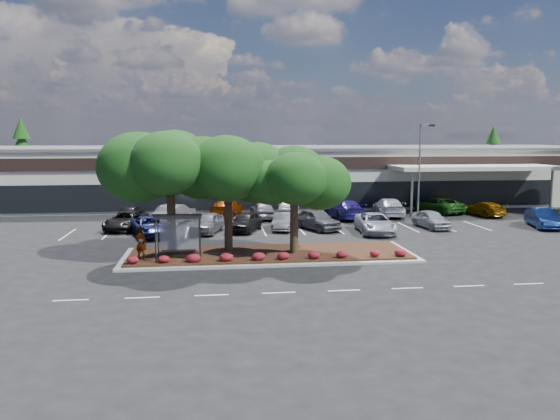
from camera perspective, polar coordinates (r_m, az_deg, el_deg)
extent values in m
plane|color=black|center=(30.59, 3.44, -6.38)|extent=(160.00, 160.00, 0.00)
cube|color=beige|center=(63.55, -2.17, 3.70)|extent=(80.00, 20.00, 6.00)
cube|color=#555557|center=(63.41, -2.19, 6.50)|extent=(80.40, 20.40, 0.30)
cube|color=black|center=(53.46, -1.24, 4.88)|extent=(80.00, 0.25, 1.20)
cube|color=black|center=(53.71, -1.23, 1.47)|extent=(60.00, 0.18, 2.60)
cube|color=#AC140C|center=(53.11, -7.71, 4.80)|extent=(6.00, 0.12, 1.00)
cube|color=beige|center=(56.79, 19.60, 4.20)|extent=(16.00, 5.00, 0.40)
cylinder|color=slate|center=(52.33, 13.60, 1.64)|extent=(0.24, 0.24, 4.20)
cylinder|color=slate|center=(58.76, 26.48, 1.69)|extent=(0.24, 0.24, 4.20)
cube|color=#A5A5A0|center=(34.15, -1.10, -4.75)|extent=(18.00, 6.00, 0.15)
cube|color=#492418|center=(34.12, -1.10, -4.54)|extent=(17.20, 5.20, 0.12)
cube|color=silver|center=(27.03, -21.02, -8.78)|extent=(1.60, 0.12, 0.01)
cube|color=silver|center=(26.44, -14.20, -8.86)|extent=(1.60, 0.12, 0.01)
cube|color=silver|center=(26.24, -7.16, -8.81)|extent=(1.60, 0.12, 0.01)
cube|color=silver|center=(26.42, -0.13, -8.64)|extent=(1.60, 0.12, 0.01)
cube|color=silver|center=(26.98, 6.71, -8.34)|extent=(1.60, 0.12, 0.01)
cube|color=silver|center=(27.90, 13.16, -7.95)|extent=(1.60, 0.12, 0.01)
cube|color=silver|center=(29.15, 19.13, -7.50)|extent=(1.60, 0.12, 0.01)
cube|color=silver|center=(30.68, 24.54, -7.03)|extent=(1.60, 0.12, 0.01)
cube|color=silver|center=(44.68, -21.31, -2.40)|extent=(0.12, 5.00, 0.01)
cube|color=silver|center=(44.04, -17.52, -2.37)|extent=(0.12, 5.00, 0.01)
cube|color=silver|center=(43.59, -13.64, -2.33)|extent=(0.12, 5.00, 0.01)
cube|color=silver|center=(43.35, -9.70, -2.27)|extent=(0.12, 5.00, 0.01)
cube|color=silver|center=(43.31, -5.73, -2.21)|extent=(0.12, 5.00, 0.01)
cube|color=silver|center=(43.49, -1.77, -2.13)|extent=(0.12, 5.00, 0.01)
cube|color=silver|center=(43.86, 2.14, -2.05)|extent=(0.12, 5.00, 0.01)
cube|color=silver|center=(44.44, 5.96, -1.96)|extent=(0.12, 5.00, 0.01)
cube|color=silver|center=(45.21, 9.67, -1.86)|extent=(0.12, 5.00, 0.01)
cube|color=silver|center=(46.16, 13.24, -1.76)|extent=(0.12, 5.00, 0.01)
cube|color=silver|center=(47.29, 16.65, -1.66)|extent=(0.12, 5.00, 0.01)
cube|color=silver|center=(48.57, 19.89, -1.55)|extent=(0.12, 5.00, 0.01)
cylinder|color=black|center=(33.30, -12.65, -2.73)|extent=(0.08, 0.08, 2.50)
cylinder|color=black|center=(33.15, -8.34, -2.67)|extent=(0.08, 0.08, 2.50)
cylinder|color=black|center=(32.03, -12.87, -3.15)|extent=(0.08, 0.08, 2.50)
cylinder|color=black|center=(31.88, -8.39, -3.09)|extent=(0.08, 0.08, 2.50)
cube|color=black|center=(32.36, -10.62, -0.67)|extent=(2.75, 1.55, 0.10)
cube|color=silver|center=(33.18, -10.51, -2.49)|extent=(2.30, 0.03, 2.00)
cube|color=black|center=(32.97, -10.51, -4.20)|extent=(2.00, 0.35, 0.06)
cone|color=#133710|center=(79.09, -25.30, 5.21)|extent=(4.40, 4.40, 10.00)
cone|color=#133710|center=(83.19, 21.30, 5.17)|extent=(3.96, 3.96, 9.00)
imported|color=#594C47|center=(32.99, -14.32, -3.37)|extent=(0.84, 0.70, 1.95)
cube|color=#A5A5A0|center=(47.60, 14.17, -1.27)|extent=(0.50, 0.50, 0.40)
cylinder|color=slate|center=(47.13, 14.34, 3.87)|extent=(0.14, 0.14, 8.15)
cube|color=slate|center=(47.32, 14.94, 8.62)|extent=(0.93, 0.45, 0.14)
cube|color=black|center=(47.63, 15.42, 8.51)|extent=(0.51, 0.41, 0.18)
imported|color=black|center=(45.49, -15.79, -1.07)|extent=(3.54, 5.62, 1.45)
imported|color=navy|center=(42.21, -13.45, -1.66)|extent=(3.85, 5.65, 1.43)
imported|color=slate|center=(42.69, -7.61, -1.33)|extent=(3.06, 4.92, 1.56)
imported|color=black|center=(43.01, -3.63, -1.23)|extent=(3.28, 4.83, 1.53)
imported|color=#54555B|center=(43.66, 0.30, -1.21)|extent=(2.29, 4.26, 1.33)
imported|color=#4E5054|center=(43.86, 3.85, -0.98)|extent=(3.75, 5.20, 1.65)
imported|color=#A7A9B4|center=(42.83, 9.90, -1.37)|extent=(3.01, 5.71, 1.53)
imported|color=#999DA3|center=(46.15, 15.52, -0.93)|extent=(2.13, 4.42, 1.45)
imported|color=navy|center=(49.65, 25.76, -0.76)|extent=(2.87, 5.02, 1.57)
imported|color=black|center=(49.52, -15.30, -0.31)|extent=(2.17, 4.59, 1.52)
imported|color=#5B5A62|center=(47.73, -10.93, -0.38)|extent=(3.56, 5.36, 1.67)
imported|color=#712A02|center=(51.81, -5.59, 0.28)|extent=(3.65, 5.71, 1.54)
imported|color=slate|center=(49.50, -1.82, 0.01)|extent=(2.13, 4.83, 1.62)
imported|color=#A2A4AE|center=(50.27, 0.85, 0.19)|extent=(2.92, 5.30, 1.71)
imported|color=navy|center=(50.00, 6.71, 0.08)|extent=(3.02, 6.06, 1.69)
imported|color=#A9ACB4|center=(52.07, 11.26, 0.28)|extent=(3.06, 6.03, 1.68)
imported|color=#1D5316|center=(55.41, 16.20, 0.50)|extent=(4.08, 6.08, 1.55)
imported|color=#784904|center=(54.73, 20.56, 0.12)|extent=(2.76, 4.91, 1.34)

